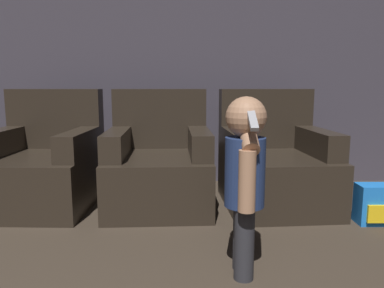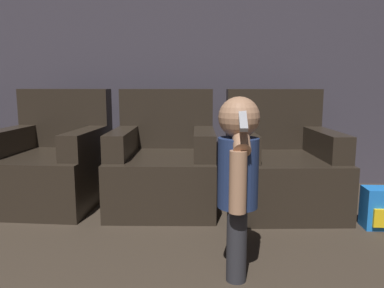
# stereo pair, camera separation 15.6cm
# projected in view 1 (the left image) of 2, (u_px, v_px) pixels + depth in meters

# --- Properties ---
(wall_back) EXTENTS (8.40, 0.05, 2.60)m
(wall_back) POSITION_uv_depth(u_px,v_px,m) (179.00, 52.00, 3.66)
(wall_back) COLOR #3D3842
(wall_back) RESTS_ON ground_plane
(armchair_left) EXTENTS (0.84, 0.94, 0.94)m
(armchair_left) POSITION_uv_depth(u_px,v_px,m) (43.00, 166.00, 3.05)
(armchair_left) COLOR black
(armchair_left) RESTS_ON ground_plane
(armchair_middle) EXTENTS (0.85, 0.94, 0.94)m
(armchair_middle) POSITION_uv_depth(u_px,v_px,m) (159.00, 166.00, 3.06)
(armchair_middle) COLOR black
(armchair_middle) RESTS_ON ground_plane
(armchair_right) EXTENTS (0.88, 0.96, 0.94)m
(armchair_right) POSITION_uv_depth(u_px,v_px,m) (274.00, 166.00, 3.07)
(armchair_right) COLOR black
(armchair_right) RESTS_ON ground_plane
(person_toddler) EXTENTS (0.20, 0.36, 0.93)m
(person_toddler) POSITION_uv_depth(u_px,v_px,m) (245.00, 172.00, 1.88)
(person_toddler) COLOR #28282D
(person_toddler) RESTS_ON ground_plane
(toy_backpack) EXTENTS (0.23, 0.18, 0.28)m
(toy_backpack) POSITION_uv_depth(u_px,v_px,m) (373.00, 204.00, 2.66)
(toy_backpack) COLOR blue
(toy_backpack) RESTS_ON ground_plane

